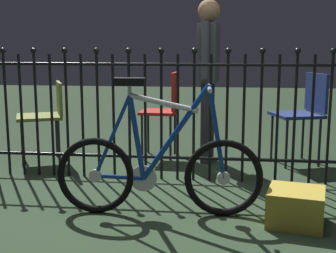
# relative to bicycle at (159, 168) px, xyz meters

# --- Properties ---
(ground_plane) EXTENTS (20.00, 20.00, 0.00)m
(ground_plane) POSITION_rel_bicycle_xyz_m (0.04, 0.12, -0.32)
(ground_plane) COLOR #273925
(iron_fence) EXTENTS (4.75, 0.07, 1.18)m
(iron_fence) POSITION_rel_bicycle_xyz_m (0.00, 0.85, 0.27)
(iron_fence) COLOR black
(iron_fence) RESTS_ON ground
(bicycle) EXTENTS (1.39, 0.40, 0.93)m
(bicycle) POSITION_rel_bicycle_xyz_m (0.00, 0.00, 0.00)
(bicycle) COLOR black
(bicycle) RESTS_ON ground
(chair_navy) EXTENTS (0.53, 0.53, 0.88)m
(chair_navy) POSITION_rel_bicycle_xyz_m (1.21, 1.57, 0.22)
(chair_navy) COLOR black
(chair_navy) RESTS_ON ground
(chair_olive) EXTENTS (0.56, 0.56, 0.79)m
(chair_olive) POSITION_rel_bicycle_xyz_m (-1.30, 1.35, 0.17)
(chair_olive) COLOR black
(chair_olive) RESTS_ON ground
(chair_red) EXTENTS (0.39, 0.38, 0.88)m
(chair_red) POSITION_rel_bicycle_xyz_m (-0.15, 1.66, 0.21)
(chair_red) COLOR black
(chair_red) RESTS_ON ground
(person_visitor) EXTENTS (0.22, 0.47, 1.57)m
(person_visitor) POSITION_rel_bicycle_xyz_m (0.27, 1.52, 0.61)
(person_visitor) COLOR #2D2D33
(person_visitor) RESTS_ON ground
(display_crate) EXTENTS (0.41, 0.41, 0.23)m
(display_crate) POSITION_rel_bicycle_xyz_m (0.90, -0.07, -0.21)
(display_crate) COLOR #B29933
(display_crate) RESTS_ON ground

